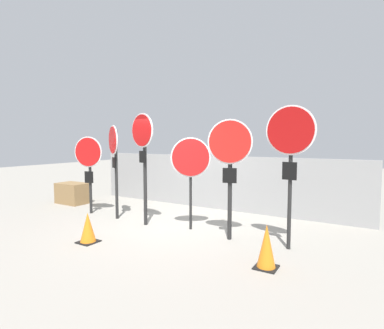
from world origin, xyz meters
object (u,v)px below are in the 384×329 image
at_px(stop_sign_3, 191,162).
at_px(traffic_cone_0, 88,228).
at_px(stop_sign_0, 89,159).
at_px(stop_sign_5, 290,145).
at_px(traffic_cone_1, 266,247).
at_px(stop_sign_4, 230,156).
at_px(stop_sign_1, 114,153).
at_px(stop_sign_2, 143,148).
at_px(storage_crate, 72,193).

bearing_deg(stop_sign_3, traffic_cone_0, -158.27).
xyz_separation_m(stop_sign_0, stop_sign_3, (3.16, 0.13, 0.03)).
distance_m(stop_sign_0, stop_sign_5, 5.35).
bearing_deg(traffic_cone_1, stop_sign_5, 84.04).
bearing_deg(stop_sign_4, stop_sign_1, 163.00).
bearing_deg(stop_sign_4, stop_sign_0, 162.58).
bearing_deg(stop_sign_2, traffic_cone_0, -81.79).
xyz_separation_m(stop_sign_2, traffic_cone_1, (3.22, -0.89, -1.50)).
bearing_deg(stop_sign_5, traffic_cone_1, -92.89).
bearing_deg(stop_sign_5, stop_sign_0, -177.15).
distance_m(stop_sign_0, storage_crate, 2.07).
xyz_separation_m(traffic_cone_1, storage_crate, (-6.81, 1.65, -0.02)).
height_order(stop_sign_1, storage_crate, stop_sign_1).
relative_size(stop_sign_0, stop_sign_4, 0.87).
bearing_deg(stop_sign_2, storage_crate, -177.91).
height_order(stop_sign_0, traffic_cone_1, stop_sign_0).
bearing_deg(traffic_cone_0, stop_sign_5, 24.79).
height_order(stop_sign_3, traffic_cone_1, stop_sign_3).
relative_size(stop_sign_5, storage_crate, 2.65).
distance_m(stop_sign_3, traffic_cone_0, 2.51).
height_order(stop_sign_0, stop_sign_1, stop_sign_1).
distance_m(stop_sign_0, stop_sign_2, 2.05).
relative_size(stop_sign_3, traffic_cone_0, 3.50).
relative_size(stop_sign_5, traffic_cone_0, 4.44).
height_order(stop_sign_1, stop_sign_5, stop_sign_5).
height_order(stop_sign_3, stop_sign_4, stop_sign_4).
distance_m(stop_sign_2, storage_crate, 3.98).
xyz_separation_m(stop_sign_0, stop_sign_4, (4.19, -0.07, 0.21)).
height_order(stop_sign_2, stop_sign_3, stop_sign_2).
height_order(traffic_cone_1, storage_crate, traffic_cone_1).
distance_m(stop_sign_0, stop_sign_4, 4.19).
distance_m(stop_sign_4, storage_crate, 5.97).
height_order(traffic_cone_0, traffic_cone_1, traffic_cone_1).
xyz_separation_m(stop_sign_0, stop_sign_5, (5.33, -0.02, 0.43)).
height_order(traffic_cone_0, storage_crate, storage_crate).
relative_size(stop_sign_1, stop_sign_4, 0.99).
xyz_separation_m(stop_sign_1, traffic_cone_1, (4.23, -0.96, -1.35)).
bearing_deg(traffic_cone_0, stop_sign_2, 84.07).
relative_size(stop_sign_0, traffic_cone_1, 3.03).
xyz_separation_m(stop_sign_2, traffic_cone_0, (-0.16, -1.51, -1.55)).
xyz_separation_m(stop_sign_4, traffic_cone_0, (-2.33, -1.56, -1.41)).
distance_m(stop_sign_0, traffic_cone_0, 2.75).
distance_m(stop_sign_2, stop_sign_4, 2.18).
xyz_separation_m(stop_sign_1, stop_sign_2, (1.02, -0.08, 0.14)).
distance_m(stop_sign_2, stop_sign_3, 1.21).
height_order(stop_sign_2, traffic_cone_0, stop_sign_2).
bearing_deg(stop_sign_1, stop_sign_0, -152.25).
xyz_separation_m(stop_sign_0, traffic_cone_0, (1.86, -1.63, -1.20)).
bearing_deg(stop_sign_2, stop_sign_1, -170.19).
distance_m(stop_sign_5, traffic_cone_0, 4.16).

